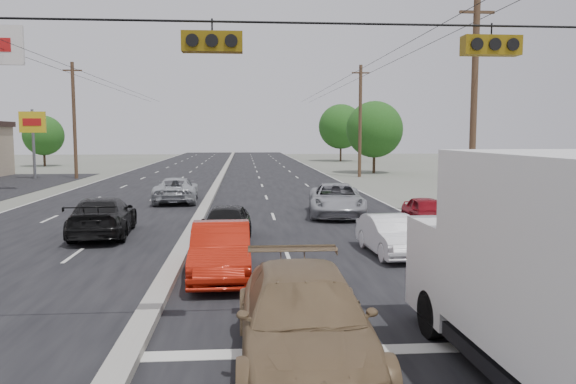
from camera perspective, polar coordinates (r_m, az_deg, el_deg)
name	(u,v)px	position (r m, az deg, el deg)	size (l,w,h in m)	color
ground	(133,348)	(10.92, -15.45, -15.02)	(200.00, 200.00, 0.00)	#606356
road_surface	(215,189)	(40.25, -7.41, 0.34)	(20.00, 160.00, 0.02)	black
center_median	(215,187)	(40.24, -7.41, 0.48)	(0.50, 160.00, 0.20)	gray
utility_pole_left_c	(74,120)	(52.10, -20.89, 6.88)	(1.60, 0.30, 10.00)	#422D1E
utility_pole_right_b	(474,107)	(27.15, 18.35, 8.23)	(1.60, 0.30, 10.00)	#422D1E
utility_pole_right_c	(360,120)	(51.12, 7.34, 7.24)	(1.60, 0.30, 10.00)	#422D1E
traffic_signals	(206,39)	(10.17, -8.29, 15.08)	(25.00, 0.30, 0.54)	black
pole_sign_far	(33,128)	(53.17, -24.50, 5.95)	(2.20, 0.25, 6.00)	slate
tree_left_far	(43,135)	(74.02, -23.59, 5.29)	(4.80, 4.80, 6.12)	#382619
tree_right_mid	(374,129)	(56.53, 8.78, 6.30)	(5.60, 5.60, 7.14)	#382619
tree_right_far	(341,127)	(81.24, 5.40, 6.63)	(6.40, 6.40, 8.16)	#382619
box_truck	(567,273)	(9.18, 26.47, -7.40)	(2.65, 7.15, 3.60)	black
tan_sedan	(304,321)	(9.48, 1.65, -13.01)	(2.20, 5.42, 1.57)	olive
red_sedan	(221,251)	(15.25, -6.83, -6.00)	(1.54, 4.42, 1.46)	#AD190A
queue_car_a	(226,224)	(19.97, -6.29, -3.30)	(1.62, 4.02, 1.37)	black
queue_car_b	(390,236)	(18.29, 10.37, -4.39)	(1.32, 3.80, 1.25)	white
queue_car_c	(336,200)	(26.67, 4.93, -0.82)	(2.50, 5.43, 1.51)	#9B9DA2
queue_car_e	(428,213)	(23.89, 14.00, -2.07)	(1.48, 3.67, 1.25)	maroon
oncoming_near	(103,217)	(22.36, -18.29, -2.41)	(2.10, 5.16, 1.50)	black
oncoming_far	(176,190)	(32.40, -11.29, 0.19)	(2.34, 5.08, 1.41)	#A6A9AD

